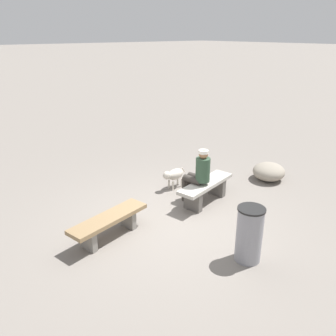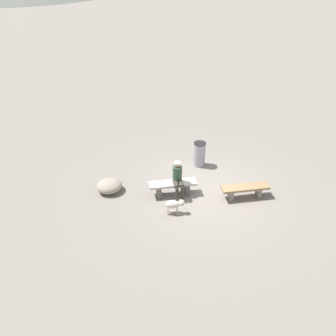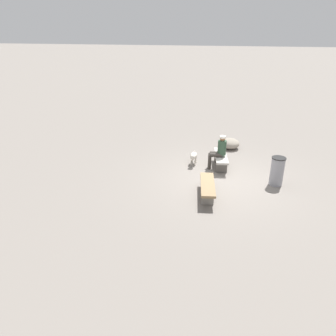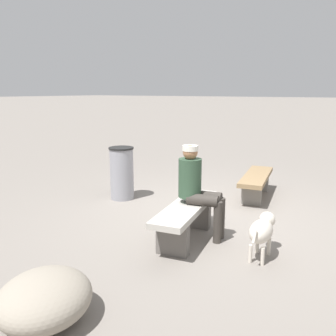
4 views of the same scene
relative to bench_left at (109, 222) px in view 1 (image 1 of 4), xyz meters
The scene contains 7 objects.
ground 1.34m from the bench_left, 11.88° to the right, with size 210.00×210.00×0.06m, color gray.
bench_left is the anchor object (origin of this frame).
bench_right 2.36m from the bench_left, ahead, with size 1.61×0.71×0.47m.
seated_person 2.23m from the bench_left, ahead, with size 0.39×0.62×1.24m.
dog 2.47m from the bench_left, 21.33° to the left, with size 0.71×0.29×0.49m.
trash_bin 2.45m from the bench_left, 55.08° to the right, with size 0.44×0.44×0.94m.
boulder 4.49m from the bench_left, ahead, with size 0.86×0.79×0.42m, color gray.
Camera 1 is at (-3.93, -4.61, 3.50)m, focal length 37.32 mm.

